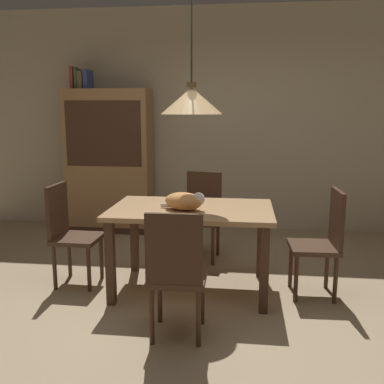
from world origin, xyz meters
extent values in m
plane|color=tan|center=(0.00, 0.00, 0.00)|extent=(10.00, 10.00, 0.00)
cube|color=beige|center=(0.00, 2.65, 1.45)|extent=(6.40, 0.10, 2.90)
cube|color=tan|center=(0.04, 0.47, 0.73)|extent=(1.40, 0.90, 0.04)
cube|color=#472D1E|center=(-0.58, 0.08, 0.35)|extent=(0.07, 0.07, 0.71)
cube|color=#472D1E|center=(0.66, 0.08, 0.35)|extent=(0.07, 0.07, 0.71)
cube|color=#472D1E|center=(-0.58, 0.86, 0.35)|extent=(0.07, 0.07, 0.71)
cube|color=#472D1E|center=(0.66, 0.86, 0.35)|extent=(0.07, 0.07, 0.71)
cube|color=#472D1E|center=(-1.01, 0.47, 0.43)|extent=(0.41, 0.41, 0.04)
cube|color=#40291B|center=(-1.19, 0.47, 0.69)|extent=(0.04, 0.38, 0.48)
cylinder|color=#472D1E|center=(-0.86, 0.31, 0.21)|extent=(0.04, 0.04, 0.41)
cylinder|color=#472D1E|center=(-0.85, 0.63, 0.21)|extent=(0.04, 0.04, 0.41)
cylinder|color=#472D1E|center=(-1.18, 0.31, 0.21)|extent=(0.04, 0.04, 0.41)
cylinder|color=#472D1E|center=(-1.17, 0.63, 0.21)|extent=(0.04, 0.04, 0.41)
cube|color=#472D1E|center=(0.04, -0.33, 0.43)|extent=(0.41, 0.41, 0.04)
cube|color=#40291B|center=(0.04, -0.51, 0.69)|extent=(0.38, 0.04, 0.48)
cylinder|color=#472D1E|center=(0.19, -0.17, 0.21)|extent=(0.04, 0.04, 0.41)
cylinder|color=#472D1E|center=(-0.13, -0.17, 0.21)|extent=(0.04, 0.04, 0.41)
cylinder|color=#472D1E|center=(0.20, -0.49, 0.21)|extent=(0.04, 0.04, 0.41)
cylinder|color=#472D1E|center=(-0.12, -0.49, 0.21)|extent=(0.04, 0.04, 0.41)
cube|color=#472D1E|center=(1.09, 0.47, 0.43)|extent=(0.41, 0.41, 0.04)
cube|color=#40291B|center=(1.26, 0.48, 0.69)|extent=(0.05, 0.38, 0.48)
cylinder|color=#472D1E|center=(0.92, 0.62, 0.21)|extent=(0.04, 0.04, 0.41)
cylinder|color=#472D1E|center=(0.93, 0.31, 0.21)|extent=(0.04, 0.04, 0.41)
cylinder|color=#472D1E|center=(1.24, 0.64, 0.21)|extent=(0.04, 0.04, 0.41)
cylinder|color=#472D1E|center=(1.25, 0.32, 0.21)|extent=(0.04, 0.04, 0.41)
cube|color=#472D1E|center=(0.04, 1.27, 0.43)|extent=(0.44, 0.44, 0.04)
cube|color=#40291B|center=(0.05, 1.45, 0.69)|extent=(0.38, 0.07, 0.48)
cylinder|color=#472D1E|center=(-0.14, 1.13, 0.21)|extent=(0.04, 0.04, 0.41)
cylinder|color=#472D1E|center=(0.18, 1.10, 0.21)|extent=(0.04, 0.04, 0.41)
cylinder|color=#472D1E|center=(-0.11, 1.45, 0.21)|extent=(0.04, 0.04, 0.41)
cylinder|color=#472D1E|center=(0.21, 1.41, 0.21)|extent=(0.04, 0.04, 0.41)
ellipsoid|color=#E59951|center=(-0.02, 0.38, 0.82)|extent=(0.40, 0.33, 0.15)
sphere|color=white|center=(0.11, 0.36, 0.85)|extent=(0.11, 0.11, 0.11)
cylinder|color=white|center=(-0.14, 0.44, 0.78)|extent=(0.18, 0.04, 0.04)
cone|color=#E5B775|center=(0.04, 0.47, 1.66)|extent=(0.52, 0.52, 0.22)
cylinder|color=#513D23|center=(0.04, 0.47, 1.79)|extent=(0.08, 0.08, 0.04)
cylinder|color=black|center=(0.04, 0.47, 2.33)|extent=(0.01, 0.01, 1.04)
cube|color=#A87A4C|center=(-1.28, 2.32, 0.93)|extent=(1.10, 0.44, 1.85)
cube|color=#472D1E|center=(-1.28, 2.10, 1.29)|extent=(0.97, 0.01, 0.81)
cube|color=#472D1E|center=(-1.28, 2.32, 0.04)|extent=(1.12, 0.45, 0.08)
cube|color=#B73833|center=(-1.71, 2.32, 1.99)|extent=(0.04, 0.22, 0.28)
cube|color=#427A4C|center=(-1.66, 2.32, 1.98)|extent=(0.03, 0.20, 0.26)
cube|color=brown|center=(-1.60, 2.32, 1.96)|extent=(0.06, 0.24, 0.22)
cube|color=#384C93|center=(-1.53, 2.32, 1.97)|extent=(0.06, 0.24, 0.24)
camera|label=1|loc=(0.48, -3.17, 1.58)|focal=40.48mm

